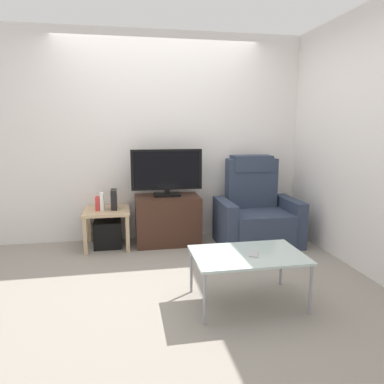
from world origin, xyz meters
name	(u,v)px	position (x,y,z in m)	size (l,w,h in m)	color
ground_plane	(172,268)	(0.00, 0.00, 0.00)	(6.40, 6.40, 0.00)	gray
wall_back	(159,138)	(0.00, 1.13, 1.30)	(6.40, 0.06, 2.60)	silver
wall_side	(345,140)	(1.88, 0.00, 1.30)	(0.06, 4.48, 2.60)	silver
tv_stand	(168,220)	(0.06, 0.82, 0.30)	(0.79, 0.49, 0.60)	#3D2319
television	(167,172)	(0.06, 0.84, 0.90)	(0.87, 0.20, 0.57)	black
recliner_armchair	(256,213)	(1.15, 0.64, 0.37)	(0.98, 0.78, 1.08)	#2D384C
side_table	(107,215)	(-0.68, 0.82, 0.39)	(0.54, 0.54, 0.46)	tan
subwoofer_box	(108,234)	(-0.68, 0.82, 0.16)	(0.32, 0.32, 0.32)	black
book_leftmost	(98,204)	(-0.78, 0.80, 0.54)	(0.05, 0.12, 0.16)	red
book_middle	(102,201)	(-0.73, 0.80, 0.57)	(0.04, 0.11, 0.21)	white
game_console	(114,199)	(-0.59, 0.83, 0.58)	(0.07, 0.20, 0.24)	black
coffee_table	(248,257)	(0.52, -0.84, 0.40)	(0.90, 0.60, 0.43)	#B2C6C1
cell_phone	(254,254)	(0.56, -0.87, 0.43)	(0.07, 0.15, 0.01)	#B7B7BC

